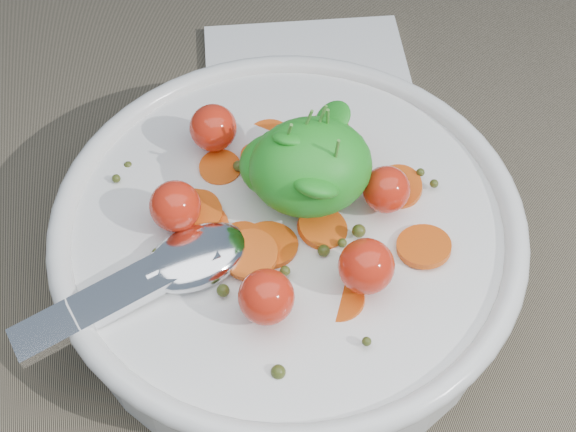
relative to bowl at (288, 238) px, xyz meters
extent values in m
plane|color=#776C55|center=(-0.01, -0.01, -0.04)|extent=(6.00, 6.00, 0.00)
cylinder|color=white|center=(0.00, 0.00, -0.01)|extent=(0.29, 0.29, 0.05)
torus|color=white|center=(0.00, 0.00, 0.02)|extent=(0.30, 0.30, 0.02)
cylinder|color=white|center=(0.00, 0.00, -0.03)|extent=(0.14, 0.14, 0.01)
cylinder|color=brown|center=(0.00, 0.00, -0.01)|extent=(0.26, 0.26, 0.04)
cylinder|color=#DD5712|center=(0.00, 0.07, 0.02)|extent=(0.05, 0.05, 0.02)
cylinder|color=#DD5712|center=(-0.06, 0.01, 0.03)|extent=(0.05, 0.05, 0.01)
cylinder|color=#DD5712|center=(-0.05, 0.02, 0.02)|extent=(0.04, 0.04, 0.01)
cylinder|color=#DD5712|center=(0.00, -0.08, 0.02)|extent=(0.04, 0.04, 0.01)
cylinder|color=#DD5712|center=(0.02, -0.01, 0.02)|extent=(0.04, 0.04, 0.01)
cylinder|color=#DD5712|center=(0.07, 0.01, 0.02)|extent=(0.04, 0.05, 0.02)
cylinder|color=#DD5712|center=(0.08, -0.04, 0.02)|extent=(0.04, 0.04, 0.01)
cylinder|color=#DD5712|center=(0.02, -0.06, 0.02)|extent=(0.05, 0.05, 0.01)
cylinder|color=#DD5712|center=(-0.03, -0.03, 0.03)|extent=(0.05, 0.05, 0.01)
cylinder|color=#DD5712|center=(0.00, 0.05, 0.03)|extent=(0.04, 0.04, 0.01)
cylinder|color=#DD5712|center=(-0.05, 0.01, 0.02)|extent=(0.04, 0.04, 0.01)
cylinder|color=#DD5712|center=(-0.03, -0.01, 0.02)|extent=(0.05, 0.05, 0.02)
cylinder|color=#DD5712|center=(0.04, 0.06, 0.02)|extent=(0.04, 0.04, 0.01)
cylinder|color=#DD5712|center=(-0.01, 0.05, 0.03)|extent=(0.03, 0.03, 0.01)
cylinder|color=#DD5712|center=(-0.03, 0.05, 0.02)|extent=(0.03, 0.03, 0.01)
cylinder|color=#DD5712|center=(-0.02, -0.02, 0.02)|extent=(0.04, 0.04, 0.01)
sphere|color=#3D4617|center=(-0.05, -0.05, 0.02)|extent=(0.01, 0.01, 0.01)
sphere|color=#3D4617|center=(0.03, -0.03, 0.02)|extent=(0.01, 0.01, 0.01)
sphere|color=#3D4617|center=(0.10, 0.00, 0.03)|extent=(0.01, 0.01, 0.01)
sphere|color=#3D4617|center=(-0.02, -0.06, 0.02)|extent=(0.01, 0.01, 0.01)
sphere|color=#3D4617|center=(0.02, -0.10, 0.02)|extent=(0.01, 0.01, 0.01)
sphere|color=#3D4617|center=(-0.09, 0.07, 0.02)|extent=(0.01, 0.01, 0.01)
sphere|color=#3D4617|center=(0.01, 0.03, 0.02)|extent=(0.01, 0.01, 0.01)
sphere|color=#3D4617|center=(-0.02, 0.05, 0.02)|extent=(0.01, 0.01, 0.01)
sphere|color=#3D4617|center=(-0.10, 0.05, 0.02)|extent=(0.01, 0.01, 0.01)
sphere|color=#3D4617|center=(0.04, -0.02, 0.03)|extent=(0.01, 0.01, 0.01)
sphere|color=#3D4617|center=(0.09, 0.01, 0.03)|extent=(0.01, 0.01, 0.01)
sphere|color=#3D4617|center=(0.05, 0.05, 0.02)|extent=(0.01, 0.01, 0.01)
sphere|color=#3D4617|center=(-0.03, -0.10, 0.02)|extent=(0.01, 0.01, 0.01)
sphere|color=#3D4617|center=(-0.01, -0.04, 0.02)|extent=(0.01, 0.01, 0.01)
sphere|color=#3D4617|center=(-0.08, -0.01, 0.03)|extent=(0.01, 0.01, 0.01)
sphere|color=#3D4617|center=(-0.01, -0.04, 0.03)|extent=(0.01, 0.01, 0.01)
sphere|color=#3D4617|center=(-0.07, -0.03, 0.02)|extent=(0.01, 0.01, 0.01)
sphere|color=#3D4617|center=(0.03, 0.03, 0.03)|extent=(0.01, 0.01, 0.01)
sphere|color=#3D4617|center=(0.02, -0.03, 0.02)|extent=(0.01, 0.01, 0.01)
sphere|color=#3D4617|center=(-0.02, -0.04, 0.02)|extent=(0.01, 0.01, 0.01)
sphere|color=red|center=(0.06, 0.00, 0.04)|extent=(0.03, 0.03, 0.03)
sphere|color=red|center=(0.04, 0.04, 0.04)|extent=(0.03, 0.03, 0.03)
sphere|color=red|center=(-0.03, 0.07, 0.04)|extent=(0.03, 0.03, 0.03)
sphere|color=red|center=(-0.07, 0.01, 0.04)|extent=(0.03, 0.03, 0.03)
sphere|color=red|center=(-0.03, -0.07, 0.04)|extent=(0.03, 0.03, 0.03)
sphere|color=red|center=(0.03, -0.06, 0.04)|extent=(0.03, 0.03, 0.03)
ellipsoid|color=green|center=(0.02, 0.01, 0.05)|extent=(0.08, 0.07, 0.06)
ellipsoid|color=green|center=(0.00, 0.02, 0.05)|extent=(0.04, 0.04, 0.04)
ellipsoid|color=green|center=(0.03, 0.04, 0.05)|extent=(0.03, 0.03, 0.02)
ellipsoid|color=green|center=(0.04, 0.04, 0.07)|extent=(0.03, 0.03, 0.02)
ellipsoid|color=green|center=(0.01, 0.02, 0.06)|extent=(0.02, 0.02, 0.01)
ellipsoid|color=green|center=(0.02, -0.01, 0.05)|extent=(0.03, 0.03, 0.02)
ellipsoid|color=green|center=(0.03, 0.01, 0.07)|extent=(0.02, 0.02, 0.02)
ellipsoid|color=green|center=(0.02, 0.01, 0.08)|extent=(0.03, 0.02, 0.01)
ellipsoid|color=green|center=(0.02, 0.00, 0.06)|extent=(0.03, 0.03, 0.02)
ellipsoid|color=green|center=(0.01, -0.02, 0.07)|extent=(0.04, 0.03, 0.03)
ellipsoid|color=green|center=(0.02, 0.01, 0.07)|extent=(0.03, 0.03, 0.01)
ellipsoid|color=green|center=(0.03, 0.02, 0.06)|extent=(0.03, 0.03, 0.02)
ellipsoid|color=green|center=(0.02, 0.01, 0.06)|extent=(0.03, 0.03, 0.01)
ellipsoid|color=green|center=(0.01, 0.02, 0.08)|extent=(0.03, 0.03, 0.02)
ellipsoid|color=green|center=(0.00, 0.03, 0.06)|extent=(0.02, 0.02, 0.01)
ellipsoid|color=green|center=(0.02, 0.01, 0.07)|extent=(0.04, 0.04, 0.02)
ellipsoid|color=green|center=(-0.01, 0.01, 0.05)|extent=(0.02, 0.02, 0.02)
ellipsoid|color=green|center=(0.00, 0.00, 0.06)|extent=(0.03, 0.03, 0.02)
ellipsoid|color=green|center=(0.02, 0.02, 0.07)|extent=(0.02, 0.03, 0.02)
ellipsoid|color=green|center=(0.02, 0.03, 0.06)|extent=(0.03, 0.03, 0.03)
cylinder|color=#4C8C33|center=(0.03, 0.00, 0.07)|extent=(0.00, 0.01, 0.05)
cylinder|color=#4C8C33|center=(0.02, 0.02, 0.07)|extent=(0.02, 0.01, 0.05)
cylinder|color=#4C8C33|center=(0.01, 0.02, 0.07)|extent=(0.02, 0.00, 0.05)
cylinder|color=#4C8C33|center=(0.00, 0.02, 0.07)|extent=(0.01, 0.01, 0.05)
cylinder|color=#4C8C33|center=(0.03, 0.02, 0.07)|extent=(0.00, 0.01, 0.05)
ellipsoid|color=silver|center=(-0.06, -0.02, 0.03)|extent=(0.08, 0.06, 0.02)
cube|color=silver|center=(-0.11, -0.04, 0.03)|extent=(0.13, 0.06, 0.02)
cylinder|color=silver|center=(-0.08, -0.03, 0.03)|extent=(0.03, 0.02, 0.01)
cube|color=white|center=(0.06, 0.17, -0.03)|extent=(0.18, 0.17, 0.01)
camera|label=1|loc=(-0.07, -0.30, 0.42)|focal=50.00mm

